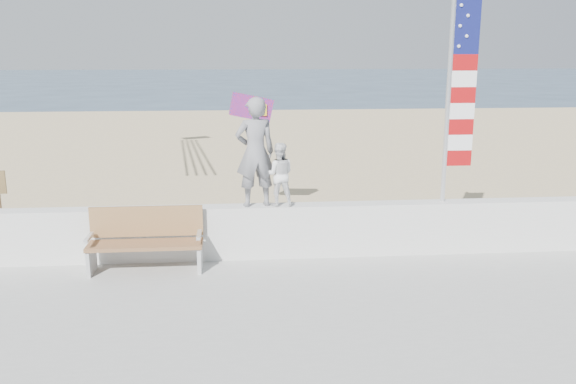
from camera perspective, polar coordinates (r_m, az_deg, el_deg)
The scene contains 8 objects.
ground at distance 8.71m, azimuth -0.30°, elevation -11.44°, with size 220.00×220.00×0.00m, color #2D445B.
sand at distance 17.28m, azimuth -2.72°, elevation 1.18°, with size 90.00×40.00×0.08m, color #C8B285.
seawall at distance 10.35m, azimuth -1.20°, elevation -3.65°, with size 30.00×0.35×0.90m, color silver.
adult at distance 10.03m, azimuth -3.09°, elevation 3.74°, with size 0.66×0.43×1.81m, color gray.
child at distance 10.12m, azimuth -0.85°, elevation 1.67°, with size 0.51×0.40×1.06m, color white.
bench at distance 9.99m, azimuth -13.15°, elevation -4.29°, with size 1.80×0.57×1.00m.
flag at distance 10.56m, azimuth 15.47°, elevation 9.26°, with size 0.50×0.08×3.50m.
parafoil_kite at distance 12.60m, azimuth -3.34°, elevation 7.89°, with size 0.93×0.34×0.62m.
Camera 1 is at (-0.64, -7.89, 3.63)m, focal length 38.00 mm.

